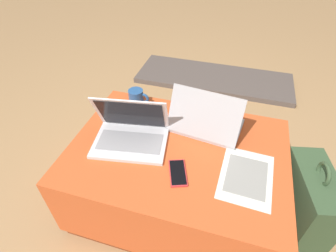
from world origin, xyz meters
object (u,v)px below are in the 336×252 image
(laptop_far, at_px, (206,122))
(backpack, at_px, (305,207))
(cell_phone, at_px, (178,173))
(coffee_mug, at_px, (137,97))
(paper_sheet, at_px, (246,176))
(laptop_near, at_px, (131,132))

(laptop_far, height_order, backpack, laptop_far)
(cell_phone, relative_size, coffee_mug, 1.34)
(cell_phone, xyz_separation_m, backpack, (0.58, 0.14, -0.21))
(cell_phone, distance_m, paper_sheet, 0.28)
(laptop_near, relative_size, cell_phone, 2.38)
(laptop_near, distance_m, laptop_far, 0.37)
(laptop_far, height_order, paper_sheet, laptop_far)
(paper_sheet, xyz_separation_m, coffee_mug, (-0.62, 0.35, 0.04))
(coffee_mug, bearing_deg, cell_phone, -50.29)
(laptop_far, relative_size, cell_phone, 2.34)
(cell_phone, bearing_deg, backpack, 173.62)
(laptop_far, xyz_separation_m, cell_phone, (-0.06, -0.31, -0.04))
(paper_sheet, relative_size, coffee_mug, 2.63)
(laptop_far, relative_size, coffee_mug, 3.14)
(laptop_far, bearing_deg, cell_phone, 86.68)
(laptop_far, relative_size, paper_sheet, 1.19)
(cell_phone, bearing_deg, coffee_mug, -70.64)
(cell_phone, height_order, coffee_mug, coffee_mug)
(cell_phone, bearing_deg, laptop_near, -47.16)
(cell_phone, height_order, paper_sheet, cell_phone)
(laptop_near, distance_m, coffee_mug, 0.30)
(laptop_far, height_order, coffee_mug, laptop_far)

